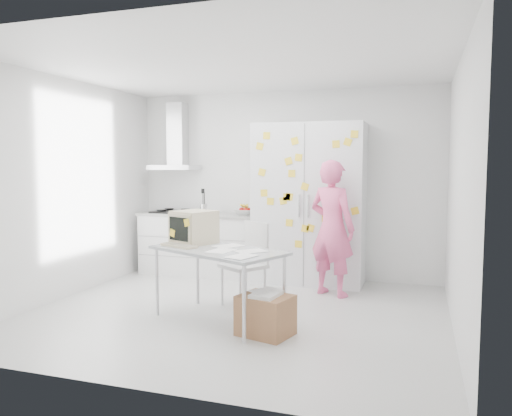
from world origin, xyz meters
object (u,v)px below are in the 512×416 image
(chair, at_px, (249,258))
(cardboard_box, at_px, (265,314))
(desk, at_px, (202,237))
(person, at_px, (332,228))

(chair, distance_m, cardboard_box, 1.13)
(desk, relative_size, chair, 1.64)
(desk, bearing_deg, person, 70.12)
(person, relative_size, cardboard_box, 2.98)
(person, height_order, cardboard_box, person)
(person, distance_m, cardboard_box, 1.83)
(person, height_order, desk, person)
(desk, height_order, chair, desk)
(person, relative_size, chair, 1.76)
(chair, xyz_separation_m, cardboard_box, (0.50, -0.95, -0.35))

